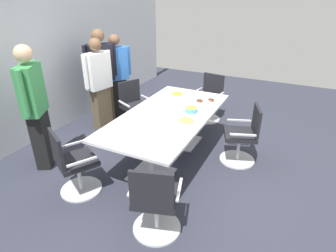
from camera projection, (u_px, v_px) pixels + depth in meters
ground_plane at (168, 157)px, 4.53m from camera, size 10.00×10.00×0.01m
back_wall at (44, 55)px, 4.86m from camera, size 8.00×0.10×2.80m
conference_table at (168, 122)px, 4.25m from camera, size 2.40×1.20×0.75m
office_chair_0 at (155, 204)px, 2.95m from camera, size 0.67×0.67×0.91m
office_chair_1 at (243, 138)px, 4.25m from camera, size 0.69×0.69×0.91m
office_chair_2 at (209, 100)px, 5.68m from camera, size 0.62×0.62×0.91m
office_chair_3 at (135, 109)px, 5.28m from camera, size 0.72×0.72×0.91m
office_chair_4 at (73, 166)px, 3.58m from camera, size 0.73×0.73×0.91m
person_standing_0 at (35, 107)px, 3.91m from camera, size 0.57×0.41×1.81m
person_standing_1 at (99, 84)px, 5.07m from camera, size 0.61×0.30×1.70m
person_standing_2 at (102, 76)px, 5.32m from camera, size 0.54×0.43×1.80m
person_standing_3 at (117, 76)px, 5.61m from camera, size 0.55×0.43×1.67m
snack_bowl_chips_yellow at (191, 109)px, 4.24m from camera, size 0.19×0.19×0.10m
snack_bowl_cookies at (186, 122)px, 3.81m from camera, size 0.24×0.24×0.11m
snack_bowl_chips_orange at (177, 96)px, 4.74m from camera, size 0.21×0.21×0.12m
donut_platter at (205, 100)px, 4.66m from camera, size 0.31×0.30×0.04m
plate_stack at (137, 123)px, 3.86m from camera, size 0.21×0.21×0.04m
napkin_pile at (163, 138)px, 3.46m from camera, size 0.19×0.19×0.06m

